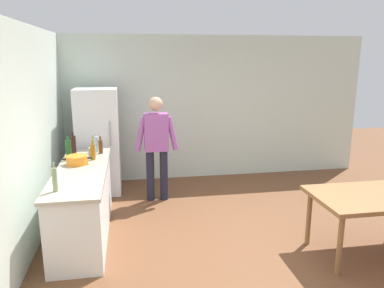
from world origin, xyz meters
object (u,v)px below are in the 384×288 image
bottle_vinegar_tall (55,179)px  bottle_wine_dark (73,145)px  refrigerator (98,141)px  bottle_beer_brown (101,146)px  cooking_pot (77,160)px  bottle_water_clear (96,144)px  utensil_jar (92,152)px  dining_table (373,201)px  person (156,142)px  bottle_wine_green (69,150)px  bottle_oil_amber (93,152)px

bottle_vinegar_tall → bottle_wine_dark: bottle_wine_dark is taller
refrigerator → bottle_beer_brown: bearing=-83.1°
cooking_pot → bottle_water_clear: bottle_water_clear is taller
utensil_jar → bottle_water_clear: (0.03, 0.29, 0.05)m
cooking_pot → bottle_beer_brown: bottle_beer_brown is taller
bottle_water_clear → cooking_pot: bearing=-107.7°
refrigerator → dining_table: refrigerator is taller
person → bottle_water_clear: (-0.92, -0.17, 0.05)m
bottle_vinegar_tall → bottle_wine_green: bearing=92.0°
utensil_jar → bottle_wine_dark: size_ratio=0.94×
refrigerator → bottle_oil_amber: (0.02, -1.16, 0.12)m
bottle_water_clear → bottle_vinegar_tall: bottle_vinegar_tall is taller
dining_table → bottle_wine_green: bearing=156.3°
person → utensil_jar: bearing=-154.3°
bottle_beer_brown → bottle_vinegar_tall: bearing=-103.3°
bottle_water_clear → bottle_vinegar_tall: bearing=-100.2°
bottle_wine_dark → bottle_beer_brown: bottle_wine_dark is taller
refrigerator → bottle_water_clear: size_ratio=6.00×
person → utensil_jar: person is taller
bottle_wine_green → utensil_jar: bearing=18.0°
refrigerator → bottle_beer_brown: (0.10, -0.82, 0.11)m
bottle_oil_amber → bottle_wine_green: 0.34m
cooking_pot → bottle_wine_dark: size_ratio=1.18×
bottle_beer_brown → bottle_wine_green: bearing=-144.7°
cooking_pot → bottle_wine_dark: bearing=101.8°
bottle_wine_dark → bottle_vinegar_tall: bearing=-89.3°
bottle_vinegar_tall → bottle_water_clear: bearing=79.8°
bottle_beer_brown → bottle_oil_amber: bearing=-103.7°
refrigerator → utensil_jar: size_ratio=5.62×
bottle_wine_green → bottle_water_clear: bearing=49.0°
person → bottle_beer_brown: (-0.85, -0.27, 0.03)m
bottle_wine_dark → bottle_wine_green: (-0.03, -0.29, 0.00)m
bottle_vinegar_tall → bottle_oil_amber: bearing=76.8°
dining_table → bottle_oil_amber: bearing=154.8°
cooking_pot → bottle_beer_brown: size_ratio=1.54×
cooking_pot → bottle_vinegar_tall: 1.03m
cooking_pot → bottle_wine_green: 0.30m
bottle_oil_amber → person: bearing=32.9°
bottle_oil_amber → bottle_wine_green: size_ratio=0.82×
dining_table → cooking_pot: size_ratio=3.50×
cooking_pot → bottle_oil_amber: (0.19, 0.20, 0.06)m
dining_table → bottle_beer_brown: 3.73m
bottle_oil_amber → bottle_water_clear: bearing=88.5°
dining_table → utensil_jar: 3.72m
dining_table → utensil_jar: (-3.31, 1.69, 0.31)m
refrigerator → utensil_jar: 1.02m
person → bottle_beer_brown: size_ratio=6.54×
cooking_pot → bottle_water_clear: 0.68m
bottle_wine_dark → bottle_wine_green: 0.29m
refrigerator → person: 1.10m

